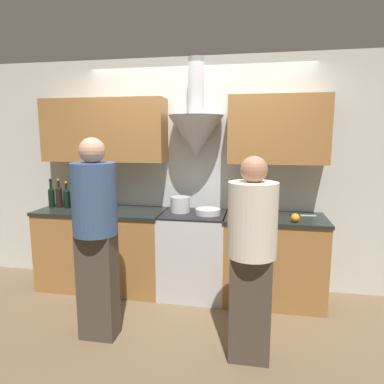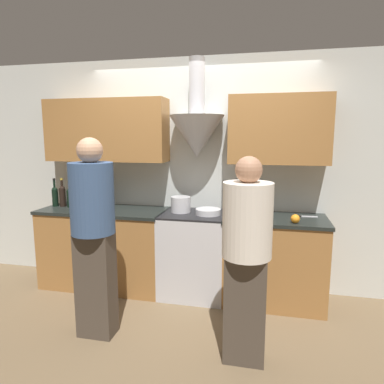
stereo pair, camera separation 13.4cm
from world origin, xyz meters
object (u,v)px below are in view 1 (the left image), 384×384
(stove_range, at_px, (194,254))
(stock_pot, at_px, (180,204))
(wine_bottle_5, at_px, (89,198))
(person_foreground_left, at_px, (96,231))
(mixing_bowl, at_px, (208,212))
(person_foreground_right, at_px, (251,252))
(wine_bottle_2, at_px, (67,197))
(wine_bottle_3, at_px, (73,197))
(wine_bottle_7, at_px, (104,198))
(wine_bottle_6, at_px, (95,197))
(orange_fruit, at_px, (295,218))
(wine_bottle_1, at_px, (59,196))
(saucepan, at_px, (255,213))
(wine_bottle_4, at_px, (81,196))
(wine_bottle_0, at_px, (51,196))

(stove_range, relative_size, stock_pot, 4.25)
(stove_range, bearing_deg, wine_bottle_5, 178.82)
(stock_pot, relative_size, person_foreground_left, 0.12)
(mixing_bowl, relative_size, person_foreground_right, 0.17)
(wine_bottle_2, distance_m, wine_bottle_3, 0.09)
(person_foreground_left, bearing_deg, wine_bottle_7, 110.75)
(wine_bottle_3, distance_m, wine_bottle_6, 0.27)
(mixing_bowl, xyz_separation_m, person_foreground_right, (0.47, -1.03, -0.07))
(wine_bottle_6, distance_m, mixing_bowl, 1.30)
(orange_fruit, bearing_deg, wine_bottle_1, 175.01)
(wine_bottle_6, bearing_deg, saucepan, -2.80)
(orange_fruit, distance_m, person_foreground_right, 0.94)
(stove_range, height_order, wine_bottle_7, wine_bottle_7)
(wine_bottle_4, bearing_deg, wine_bottle_1, 176.70)
(person_foreground_left, bearing_deg, mixing_bowl, 49.26)
(wine_bottle_1, bearing_deg, mixing_bowl, -1.51)
(wine_bottle_3, height_order, wine_bottle_5, wine_bottle_3)
(wine_bottle_0, bearing_deg, wine_bottle_7, -1.21)
(wine_bottle_3, bearing_deg, wine_bottle_6, 0.88)
(stove_range, distance_m, wine_bottle_2, 1.60)
(wine_bottle_1, bearing_deg, wine_bottle_4, -3.30)
(wine_bottle_0, distance_m, person_foreground_left, 1.43)
(wine_bottle_0, xyz_separation_m, stock_pot, (1.54, 0.02, -0.05))
(stock_pot, bearing_deg, saucepan, -8.16)
(mixing_bowl, height_order, saucepan, saucepan)
(wine_bottle_5, xyz_separation_m, mixing_bowl, (1.38, -0.04, -0.10))
(stove_range, height_order, wine_bottle_5, wine_bottle_5)
(wine_bottle_3, xyz_separation_m, wine_bottle_5, (0.18, 0.02, -0.00))
(stove_range, xyz_separation_m, mixing_bowl, (0.16, -0.02, 0.48))
(stove_range, distance_m, wine_bottle_6, 1.28)
(wine_bottle_5, relative_size, wine_bottle_7, 0.92)
(stove_range, height_order, person_foreground_left, person_foreground_left)
(wine_bottle_2, distance_m, stock_pot, 1.34)
(orange_fruit, bearing_deg, stove_range, 169.06)
(wine_bottle_4, height_order, wine_bottle_6, wine_bottle_4)
(wine_bottle_4, xyz_separation_m, wine_bottle_6, (0.17, -0.00, -0.00))
(wine_bottle_4, bearing_deg, mixing_bowl, -1.15)
(stove_range, height_order, person_foreground_right, person_foreground_right)
(wine_bottle_7, height_order, saucepan, wine_bottle_7)
(wine_bottle_1, relative_size, orange_fruit, 3.94)
(wine_bottle_6, relative_size, mixing_bowl, 1.27)
(wine_bottle_3, relative_size, stock_pot, 1.49)
(stove_range, relative_size, wine_bottle_7, 2.66)
(wine_bottle_1, height_order, wine_bottle_7, wine_bottle_7)
(wine_bottle_1, height_order, mixing_bowl, wine_bottle_1)
(wine_bottle_3, bearing_deg, wine_bottle_0, 176.85)
(mixing_bowl, bearing_deg, stove_range, 174.16)
(wine_bottle_4, height_order, wine_bottle_5, wine_bottle_4)
(wine_bottle_6, bearing_deg, wine_bottle_0, 178.78)
(wine_bottle_5, relative_size, person_foreground_left, 0.18)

